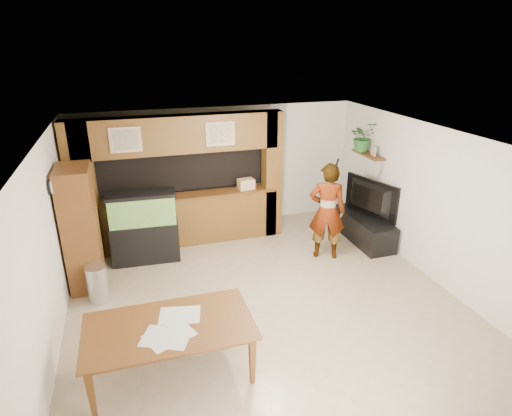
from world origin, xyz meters
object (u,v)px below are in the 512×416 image
object	(u,v)px
person	(327,211)
aquarium	(144,228)
dining_table	(172,351)
pantry_cabinet	(81,228)
television	(367,199)

from	to	relation	value
person	aquarium	bearing A→B (deg)	8.51
dining_table	aquarium	bearing A→B (deg)	92.18
pantry_cabinet	television	bearing A→B (deg)	1.43
aquarium	person	world-z (taller)	person
person	dining_table	size ratio (longest dim) A/B	0.92
pantry_cabinet	person	bearing A→B (deg)	-3.69
pantry_cabinet	person	size ratio (longest dim) A/B	1.11
person	dining_table	world-z (taller)	person
dining_table	pantry_cabinet	bearing A→B (deg)	113.57
television	person	distance (m)	1.15
aquarium	dining_table	xyz separation A→B (m)	(0.11, -3.13, -0.30)
television	dining_table	size ratio (longest dim) A/B	0.65
pantry_cabinet	dining_table	distance (m)	2.88
aquarium	person	xyz separation A→B (m)	(3.27, -0.84, 0.27)
television	person	world-z (taller)	person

